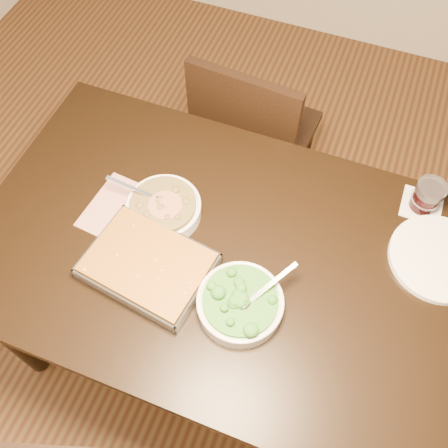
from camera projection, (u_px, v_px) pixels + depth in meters
name	position (u px, v px, depth m)	size (l,w,h in m)	color
ground	(218.00, 334.00, 2.07)	(4.00, 4.00, 0.00)	#442313
table	(215.00, 263.00, 1.51)	(1.40, 0.90, 0.75)	black
magazine_a	(136.00, 217.00, 1.48)	(0.29, 0.22, 0.01)	#B93D34
coaster	(422.00, 205.00, 1.50)	(0.12, 0.12, 0.00)	white
stew_bowl	(164.00, 208.00, 1.46)	(0.25, 0.22, 0.09)	white
broccoli_bowl	(240.00, 303.00, 1.30)	(0.23, 0.24, 0.09)	white
baking_dish	(148.00, 266.00, 1.36)	(0.36, 0.29, 0.06)	silver
wine_tumbler	(428.00, 196.00, 1.45)	(0.09, 0.09, 0.10)	black
dinner_plate	(438.00, 258.00, 1.40)	(0.28, 0.28, 0.02)	white
chair_far	(252.00, 135.00, 1.98)	(0.45, 0.45, 0.88)	black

